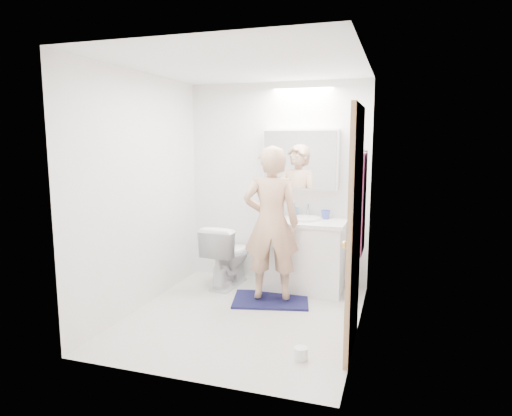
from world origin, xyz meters
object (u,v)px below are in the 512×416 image
at_px(soap_bottle_a, 277,207).
at_px(toilet_paper_roll, 301,354).
at_px(medicine_cabinet, 301,159).
at_px(person, 271,223).
at_px(toilet, 228,255).
at_px(toothbrush_cup, 326,215).
at_px(vanity_cabinet, 303,257).
at_px(soap_bottle_b, 294,210).

height_order(soap_bottle_a, toilet_paper_roll, soap_bottle_a).
xyz_separation_m(medicine_cabinet, soap_bottle_a, (-0.26, -0.06, -0.56)).
bearing_deg(person, toilet, -42.59).
height_order(soap_bottle_a, toothbrush_cup, soap_bottle_a).
bearing_deg(vanity_cabinet, toothbrush_cup, 36.02).
height_order(person, toothbrush_cup, person).
height_order(toothbrush_cup, toilet_paper_roll, toothbrush_cup).
distance_m(soap_bottle_a, soap_bottle_b, 0.21).
xyz_separation_m(person, toothbrush_cup, (0.47, 0.64, 0.01)).
height_order(toilet, soap_bottle_a, soap_bottle_a).
bearing_deg(person, soap_bottle_b, -111.38).
bearing_deg(toothbrush_cup, soap_bottle_a, -179.01).
bearing_deg(vanity_cabinet, soap_bottle_a, 157.23).
bearing_deg(toilet_paper_roll, person, 116.37).
relative_size(toilet, soap_bottle_b, 4.47).
xyz_separation_m(person, toilet_paper_roll, (0.58, -1.18, -0.81)).
relative_size(toilet, person, 0.46).
xyz_separation_m(vanity_cabinet, person, (-0.25, -0.48, 0.47)).
xyz_separation_m(toilet, person, (0.64, -0.36, 0.49)).
distance_m(person, soap_bottle_b, 0.66).
relative_size(vanity_cabinet, medicine_cabinet, 1.02).
distance_m(person, toilet_paper_roll, 1.54).
bearing_deg(medicine_cabinet, vanity_cabinet, -65.91).
height_order(person, soap_bottle_a, person).
relative_size(toothbrush_cup, toilet_paper_roll, 1.00).
distance_m(vanity_cabinet, person, 0.71).
bearing_deg(toilet, toilet_paper_roll, 133.22).
xyz_separation_m(toilet, soap_bottle_a, (0.53, 0.27, 0.56)).
distance_m(vanity_cabinet, medicine_cabinet, 1.13).
distance_m(toilet, toilet_paper_roll, 1.99).
relative_size(vanity_cabinet, person, 0.56).
xyz_separation_m(medicine_cabinet, toilet, (-0.79, -0.33, -1.13)).
relative_size(toilet, soap_bottle_a, 3.22).
distance_m(person, toothbrush_cup, 0.79).
distance_m(medicine_cabinet, soap_bottle_b, 0.60).
bearing_deg(person, vanity_cabinet, -131.01).
relative_size(medicine_cabinet, toothbrush_cup, 8.03).
xyz_separation_m(toothbrush_cup, toilet_paper_roll, (0.11, -1.81, -0.82)).
bearing_deg(person, toothbrush_cup, -139.67).
bearing_deg(soap_bottle_b, medicine_cabinet, 25.61).
height_order(medicine_cabinet, toothbrush_cup, medicine_cabinet).
distance_m(medicine_cabinet, toilet_paper_roll, 2.40).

